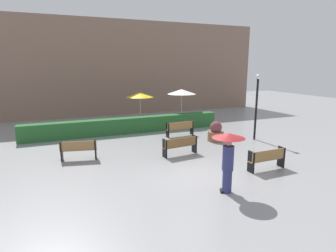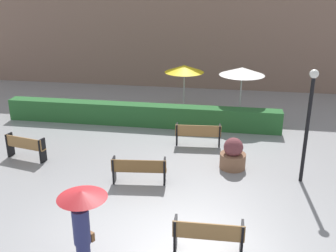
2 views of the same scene
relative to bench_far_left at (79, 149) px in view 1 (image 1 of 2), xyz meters
name	(u,v)px [view 1 (image 1 of 2)]	position (x,y,z in m)	size (l,w,h in m)	color
ground_plane	(200,178)	(4.10, -4.06, -0.54)	(60.00, 60.00, 0.00)	gray
bench_far_left	(79,149)	(0.00, 0.00, 0.00)	(1.65, 0.67, 0.90)	#9E7242
bench_mid_center	(180,145)	(4.61, -1.14, -0.02)	(1.82, 0.57, 0.88)	brown
bench_back_row	(180,127)	(6.22, 2.32, 0.00)	(1.85, 0.47, 0.90)	#9E7242
bench_near_right	(267,158)	(7.09, -4.33, -0.02)	(1.75, 0.41, 0.89)	#9E7242
pedestrian_with_umbrella	(228,153)	(4.36, -5.43, 0.86)	(1.11, 1.11, 2.06)	navy
planter_pot	(216,132)	(7.63, 0.52, -0.05)	(0.92, 0.92, 1.14)	brown
lamp_post	(257,100)	(9.90, -0.11, 1.79)	(0.28, 0.28, 3.79)	black
patio_umbrella_yellow	(140,95)	(5.07, 6.84, 1.63)	(1.97, 1.97, 2.34)	silver
patio_umbrella_white	(182,92)	(7.88, 5.67, 1.85)	(2.08, 2.08, 2.57)	silver
hedge_strip	(127,125)	(3.39, 4.34, -0.04)	(12.64, 0.70, 0.99)	#28602D
building_facade	(111,68)	(4.10, 11.94, 3.50)	(28.00, 1.20, 8.07)	#846656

